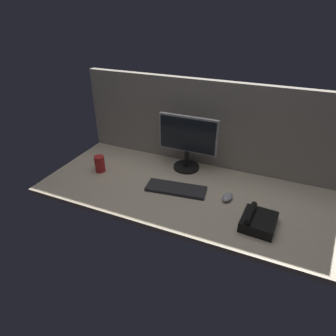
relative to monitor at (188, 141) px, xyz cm
name	(u,v)px	position (x,y,z in cm)	size (l,w,h in cm)	color
ground_plane	(186,191)	(8.77, -25.11, -22.36)	(180.00, 80.00, 3.00)	tan
cubicle_wall_back	(206,124)	(8.77, 12.39, 8.72)	(180.00, 5.00, 59.16)	gray
monitor	(188,141)	(0.00, 0.00, 0.00)	(40.83, 18.00, 37.79)	black
keyboard	(176,189)	(3.74, -29.05, -19.86)	(37.00, 13.00, 2.00)	#262628
mouse	(227,197)	(35.26, -26.01, -19.16)	(5.60, 9.60, 3.40)	#99999E
mug_red_plastic	(100,164)	(-52.83, -28.24, -15.21)	(6.83, 6.83, 11.29)	red
desk_phone	(258,221)	(55.01, -42.73, -17.67)	(18.16, 20.03, 8.80)	black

